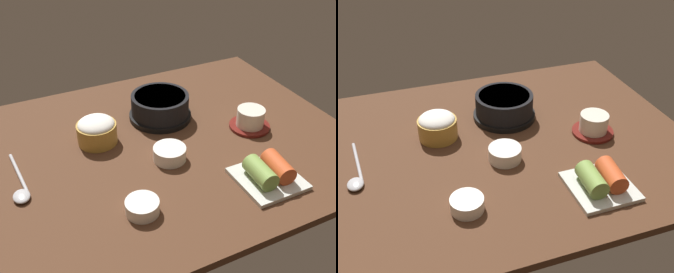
{
  "view_description": "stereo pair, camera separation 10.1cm",
  "coord_description": "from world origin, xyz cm",
  "views": [
    {
      "loc": [
        -34.57,
        -77.05,
        61.84
      ],
      "look_at": [
        2.0,
        -2.0,
        5.0
      ],
      "focal_mm": 43.33,
      "sensor_mm": 36.0,
      "label": 1
    },
    {
      "loc": [
        -25.26,
        -80.92,
        61.84
      ],
      "look_at": [
        2.0,
        -2.0,
        5.0
      ],
      "focal_mm": 43.33,
      "sensor_mm": 36.0,
      "label": 2
    }
  ],
  "objects": [
    {
      "name": "stone_pot",
      "position": [
        6.15,
        11.55,
        5.64
      ],
      "size": [
        17.34,
        17.34,
        7.1
      ],
      "color": "black",
      "rests_on": "dining_table"
    },
    {
      "name": "rice_bowl",
      "position": [
        -13.32,
        7.73,
        5.6
      ],
      "size": [
        10.14,
        10.14,
        7.05
      ],
      "color": "#B78C38",
      "rests_on": "dining_table"
    },
    {
      "name": "kimchi_plate",
      "position": [
        16.42,
        -23.79,
        4.17
      ],
      "size": [
        13.86,
        13.86,
        5.37
      ],
      "color": "silver",
      "rests_on": "dining_table"
    },
    {
      "name": "side_bowl_near",
      "position": [
        -12.91,
        -20.63,
        3.59
      ],
      "size": [
        7.12,
        7.12,
        2.95
      ],
      "color": "white",
      "rests_on": "dining_table"
    },
    {
      "name": "tea_cup_with_saucer",
      "position": [
        25.76,
        -3.67,
        4.59
      ],
      "size": [
        10.92,
        10.92,
        5.63
      ],
      "color": "maroon",
      "rests_on": "dining_table"
    },
    {
      "name": "dining_table",
      "position": [
        0.0,
        0.0,
        1.0
      ],
      "size": [
        100.0,
        76.0,
        2.0
      ],
      "primitive_type": "cube",
      "color": "#4C2D1C",
      "rests_on": "ground"
    },
    {
      "name": "banchan_cup_center",
      "position": [
        -0.49,
        -6.98,
        3.81
      ],
      "size": [
        7.98,
        7.98,
        3.38
      ],
      "color": "white",
      "rests_on": "dining_table"
    },
    {
      "name": "spoon",
      "position": [
        -34.31,
        -2.91,
        2.61
      ],
      "size": [
        3.65,
        19.01,
        1.35
      ],
      "color": "#B7B7BC",
      "rests_on": "dining_table"
    }
  ]
}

